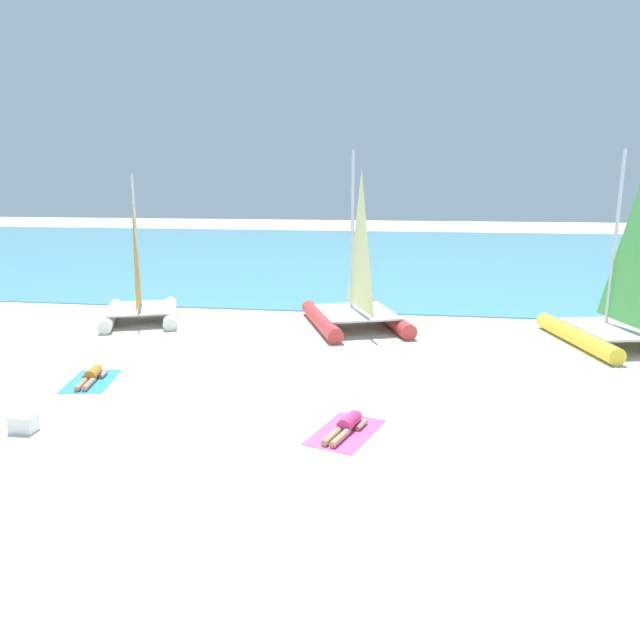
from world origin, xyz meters
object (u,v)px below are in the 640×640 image
object	(u,v)px
sailboat_yellow	(617,317)
sailboat_white	(140,300)
sunbather_right	(347,425)
cooler_box	(23,424)
towel_left	(91,381)
towel_right	(345,432)
sailboat_red	(356,302)
sunbather_left	(92,376)

from	to	relation	value
sailboat_yellow	sailboat_white	bearing A→B (deg)	163.11
sailboat_yellow	sunbather_right	size ratio (longest dim) A/B	3.91
cooler_box	sailboat_white	bearing A→B (deg)	101.86
sailboat_yellow	sunbather_right	world-z (taller)	sailboat_yellow
sunbather_right	towel_left	bearing A→B (deg)	-179.91
sailboat_yellow	cooler_box	distance (m)	16.89
towel_right	sailboat_white	bearing A→B (deg)	134.08
towel_right	sunbather_right	size ratio (longest dim) A/B	1.23
sailboat_white	towel_right	bearing A→B (deg)	-67.88
sailboat_red	sunbather_left	bearing A→B (deg)	-152.47
sunbather_left	sailboat_white	bearing A→B (deg)	92.77
towel_left	cooler_box	bearing A→B (deg)	-84.52
towel_left	cooler_box	distance (m)	3.22
sunbather_left	sailboat_red	bearing A→B (deg)	35.90
sailboat_red	towel_left	xyz separation A→B (m)	(-6.22, -6.98, -0.91)
towel_left	towel_right	xyz separation A→B (m)	(6.88, -2.22, 0.00)
sailboat_red	cooler_box	distance (m)	11.79
sailboat_white	towel_left	size ratio (longest dim) A/B	2.81
sailboat_yellow	sailboat_white	world-z (taller)	sailboat_yellow
towel_right	cooler_box	world-z (taller)	cooler_box
sailboat_yellow	cooler_box	world-z (taller)	sailboat_yellow
sailboat_yellow	towel_right	size ratio (longest dim) A/B	3.17
sailboat_white	sunbather_left	world-z (taller)	sailboat_white
sailboat_yellow	sailboat_white	size ratio (longest dim) A/B	1.13
sailboat_red	sailboat_white	bearing A→B (deg)	161.33
sailboat_red	sailboat_white	size ratio (longest dim) A/B	1.15
towel_left	sunbather_right	xyz separation A→B (m)	(6.90, -2.15, 0.13)
sailboat_red	towel_right	world-z (taller)	sailboat_red
towel_left	sunbather_right	distance (m)	7.23
sailboat_white	sunbather_right	distance (m)	12.44
sailboat_white	towel_right	world-z (taller)	sailboat_white
sailboat_white	sailboat_yellow	bearing A→B (deg)	-25.15
sailboat_yellow	sailboat_white	xyz separation A→B (m)	(-16.35, 0.91, -0.10)
sailboat_red	sailboat_yellow	bearing A→B (deg)	-28.31
sailboat_yellow	sunbather_left	xyz separation A→B (m)	(-14.58, -5.75, -0.77)
towel_right	sunbather_right	bearing A→B (deg)	72.61
towel_left	sunbather_left	xyz separation A→B (m)	(-0.01, 0.07, 0.13)
sailboat_white	towel_left	world-z (taller)	sailboat_white
sunbather_right	cooler_box	xyz separation A→B (m)	(-6.60, -1.04, 0.05)
sailboat_white	sunbather_left	distance (m)	6.93
sunbather_left	towel_left	bearing A→B (deg)	-90.00
sailboat_yellow	towel_left	world-z (taller)	sailboat_yellow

